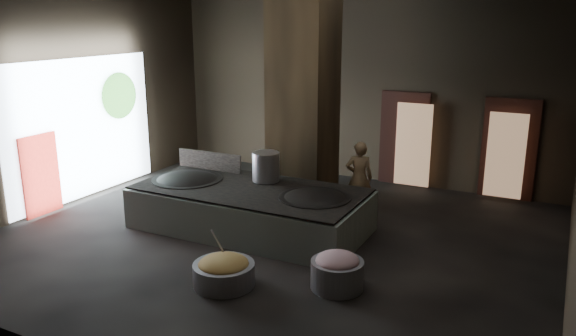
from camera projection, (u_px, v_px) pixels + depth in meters
The scene contains 26 objects.
floor at pixel (273, 239), 10.64m from camera, with size 10.00×9.00×0.10m, color black.
back_wall at pixel (360, 90), 13.94m from camera, with size 10.00×0.10×4.50m, color black.
front_wall at pixel (73, 186), 6.12m from camera, with size 10.00×0.10×4.50m, color black.
left_wall at pixel (70, 100), 12.25m from camera, with size 0.10×9.00×4.50m, color black.
pillar at pixel (303, 103), 11.80m from camera, with size 1.20×1.20×4.50m, color black.
hearth_platform at pixel (250, 210), 10.92m from camera, with size 4.46×2.14×0.78m, color #B5C9B8.
platform_cap at pixel (250, 189), 10.80m from camera, with size 4.37×2.10×0.03m, color black.
wok_left at pixel (187, 183), 11.41m from camera, with size 1.41×1.41×0.39m, color black.
wok_left_rim at pixel (187, 179), 11.40m from camera, with size 1.44×1.44×0.05m, color black.
wok_right at pixel (315, 201), 10.27m from camera, with size 1.31×1.31×0.37m, color black.
wok_right_rim at pixel (315, 198), 10.25m from camera, with size 1.34×1.34×0.05m, color black.
stock_pot at pixel (266, 167), 11.17m from camera, with size 0.54×0.54×0.58m, color #ADAEB5.
splash_guard at pixel (210, 161), 12.03m from camera, with size 1.55×0.06×0.39m, color black.
cook at pixel (359, 178), 11.70m from camera, with size 0.56×0.36×1.54m, color olive.
veg_basin at pixel (224, 274), 8.67m from camera, with size 0.96×0.96×0.35m, color gray.
veg_fill at pixel (224, 264), 8.63m from camera, with size 0.79×0.79×0.24m, color olive.
ladle at pixel (220, 247), 8.77m from camera, with size 0.03×0.03×0.76m, color #ADAEB5.
meat_basin at pixel (337, 274), 8.56m from camera, with size 0.81×0.81×0.45m, color gray.
meat_fill at pixel (337, 261), 8.50m from camera, with size 0.67×0.67×0.26m, color #B36B7C.
doorway_near at pixel (404, 141), 13.63m from camera, with size 1.18×0.08×2.38m, color black.
doorway_near_glow at pixel (413, 145), 13.38m from camera, with size 0.84×0.04×2.00m, color #8C6647.
doorway_far at pixel (509, 151), 12.58m from camera, with size 1.18×0.08×2.38m, color black.
doorway_far_glow at pixel (505, 156), 12.36m from camera, with size 0.81×0.04×1.91m, color #8C6647.
left_opening at pixel (83, 128), 12.55m from camera, with size 0.04×4.20×3.10m, color white.
pavilion_sliver at pixel (41, 175), 11.60m from camera, with size 0.05×0.90×1.70m, color maroon.
tree_silhouette at pixel (119, 96), 13.29m from camera, with size 0.28×1.10×1.10m, color #194714.
Camera 1 is at (4.76, -8.69, 4.05)m, focal length 35.00 mm.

